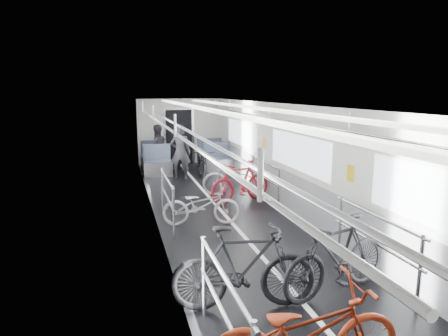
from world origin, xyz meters
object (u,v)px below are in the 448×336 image
object	(u,v)px
bike_left_near	(305,334)
bike_left_far	(201,205)
bike_left_mid	(244,268)
bike_right_near	(337,256)
bike_right_far	(241,182)
bike_aisle	(203,164)
bike_right_mid	(237,178)
person_seated	(157,148)
person_standing	(180,152)

from	to	relation	value
bike_left_near	bike_left_far	world-z (taller)	bike_left_near
bike_left_mid	bike_right_near	distance (m)	1.30
bike_left_mid	bike_left_far	bearing A→B (deg)	6.49
bike_right_far	bike_aisle	world-z (taller)	bike_right_far
bike_left_near	bike_aisle	xyz separation A→B (m)	(0.90, 8.79, -0.03)
bike_left_mid	bike_right_mid	world-z (taller)	bike_left_mid
bike_right_near	bike_right_mid	world-z (taller)	bike_right_near
bike_left_near	bike_left_mid	size ratio (longest dim) A/B	1.02
bike_aisle	person_seated	xyz separation A→B (m)	(-1.22, 1.70, 0.32)
bike_left_far	person_seated	bearing A→B (deg)	11.55
bike_left_near	bike_right_near	distance (m)	1.79
bike_right_near	bike_aisle	size ratio (longest dim) A/B	1.02
bike_left_mid	bike_aisle	xyz separation A→B (m)	(1.06, 7.43, -0.08)
bike_left_far	bike_right_mid	bearing A→B (deg)	-25.85
bike_right_near	bike_right_far	size ratio (longest dim) A/B	1.06
bike_right_near	person_seated	world-z (taller)	person_seated
bike_left_far	bike_right_mid	distance (m)	2.44
bike_left_mid	bike_left_far	xyz separation A→B (m)	(0.14, 3.26, -0.14)
bike_right_near	bike_aisle	xyz separation A→B (m)	(-0.24, 7.40, -0.08)
bike_right_near	person_standing	distance (m)	7.56
bike_left_mid	bike_left_far	distance (m)	3.27
bike_aisle	person_seated	world-z (taller)	person_seated
bike_left_near	person_standing	world-z (taller)	person_standing
bike_left_far	bike_aisle	size ratio (longest dim) A/B	0.89
bike_right_far	bike_aisle	bearing A→B (deg)	170.09
bike_right_near	bike_right_mid	xyz separation A→B (m)	(0.23, 5.24, -0.07)
bike_left_far	person_standing	bearing A→B (deg)	5.21
bike_right_far	person_standing	world-z (taller)	person_standing
person_standing	person_seated	world-z (taller)	person_standing
bike_right_mid	person_standing	size ratio (longest dim) A/B	1.07
bike_right_near	person_standing	bearing A→B (deg)	171.72
bike_aisle	bike_left_far	bearing A→B (deg)	-97.03
bike_left_mid	bike_right_near	world-z (taller)	bike_left_mid
bike_left_mid	person_standing	size ratio (longest dim) A/B	1.07
bike_left_far	person_seated	size ratio (longest dim) A/B	0.99
bike_right_near	person_standing	size ratio (longest dim) A/B	1.06
bike_right_mid	person_seated	bearing A→B (deg)	-142.29
person_seated	bike_right_far	bearing A→B (deg)	94.80
bike_right_far	person_seated	world-z (taller)	person_seated
bike_left_near	person_standing	bearing A→B (deg)	2.07
bike_right_far	bike_aisle	size ratio (longest dim) A/B	0.96
bike_right_far	person_standing	bearing A→B (deg)	-177.65
bike_left_mid	bike_right_far	size ratio (longest dim) A/B	1.08
bike_left_far	bike_aisle	bearing A→B (deg)	-3.79
person_standing	person_seated	xyz separation A→B (m)	(-0.55, 1.60, -0.06)
bike_left_near	person_seated	size ratio (longest dim) A/B	1.18
bike_left_near	bike_right_near	world-z (taller)	bike_right_near
bike_left_far	person_seated	world-z (taller)	person_seated
bike_right_near	person_seated	distance (m)	9.21
bike_left_mid	person_standing	world-z (taller)	person_standing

